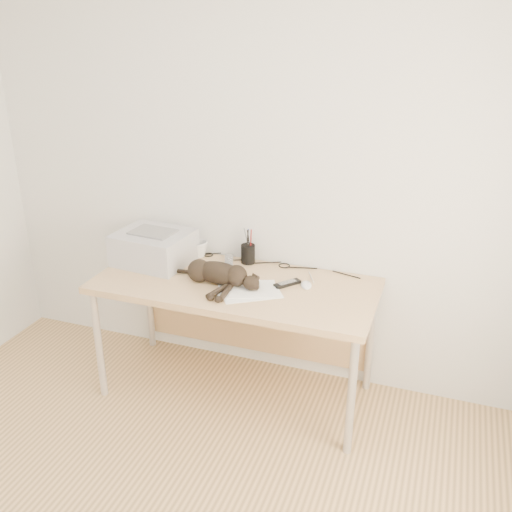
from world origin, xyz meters
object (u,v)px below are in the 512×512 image
at_px(printer, 154,247).
at_px(mug, 199,249).
at_px(pen_cup, 248,253).
at_px(mouse, 306,283).
at_px(desk, 240,297).
at_px(cat, 216,274).

height_order(printer, mug, printer).
bearing_deg(pen_cup, mouse, -25.00).
bearing_deg(desk, cat, -125.91).
bearing_deg(mug, desk, -28.97).
distance_m(desk, printer, 0.62).
relative_size(mug, mouse, 1.04).
relative_size(printer, mouse, 4.44).
bearing_deg(pen_cup, desk, -82.64).
relative_size(printer, pen_cup, 2.10).
relative_size(desk, mouse, 15.46).
distance_m(printer, mug, 0.28).
distance_m(cat, mug, 0.41).
bearing_deg(mouse, printer, 158.76).
distance_m(pen_cup, mouse, 0.47).
height_order(desk, pen_cup, pen_cup).
bearing_deg(printer, pen_cup, 18.40).
bearing_deg(desk, printer, 177.69).
relative_size(cat, mug, 5.53).
relative_size(mug, pen_cup, 0.49).
bearing_deg(mug, printer, -142.17).
distance_m(cat, mouse, 0.51).
distance_m(desk, pen_cup, 0.28).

